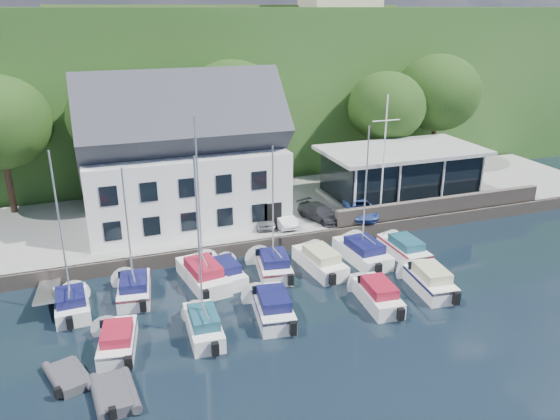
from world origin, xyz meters
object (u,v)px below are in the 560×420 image
Objects in this scene: dinghy_0 at (68,375)px; boat_r2_4 at (429,278)px; dinghy_1 at (114,392)px; flagpole at (384,158)px; boat_r1_4 at (273,208)px; boat_r2_2 at (272,304)px; boat_r2_0 at (117,338)px; boat_r1_7 at (404,246)px; harbor_building at (183,164)px; boat_r2_1 at (200,258)px; car_white at (281,216)px; boat_r2_3 at (377,292)px; club_pavilion at (400,172)px; boat_r1_6 at (365,195)px; car_dgrey at (320,212)px; boat_r1_2 at (200,212)px; boat_r1_5 at (320,259)px; car_blue at (360,207)px; boat_r1_0 at (62,243)px; boat_r1_1 at (128,230)px; boat_r1_3 at (224,270)px; car_silver at (262,217)px.

boat_r2_4 is at bearing -13.10° from dinghy_0.
flagpole is at bearing 27.33° from dinghy_1.
boat_r1_4 reaches higher than dinghy_1.
boat_r1_4 is 6.38m from boat_r2_2.
boat_r1_7 is at bearing 23.47° from boat_r2_0.
harbor_building is at bearing 123.46° from boat_r1_4.
car_white is at bearing 55.47° from boat_r2_1.
harbor_building reaches higher than boat_r2_3.
harbor_building is 1.62× the size of boat_r1_4.
club_pavilion reaches higher than dinghy_0.
flagpole is 1.00× the size of boat_r1_6.
car_dgrey is (9.42, -3.36, -3.77)m from harbor_building.
boat_r1_2 reaches higher than boat_r2_4.
car_dgrey is 6.40m from boat_r1_5.
boat_r1_0 is (-20.88, -5.83, 2.57)m from car_blue.
boat_r1_2 is 1.41× the size of boat_r1_5.
club_pavilion is 3.32× the size of car_blue.
boat_r1_5 is (0.52, -5.97, -0.85)m from car_white.
club_pavilion is 14.28m from boat_r1_5.
boat_r1_0 is (-22.27, -5.18, -1.36)m from flagpole.
boat_r1_1 reaches higher than boat_r2_3.
boat_r1_5 is 6.24m from boat_r1_7.
car_blue is at bearing 11.47° from dinghy_0.
car_blue is 21.83m from boat_r1_0.
boat_r1_6 is at bearing 116.28° from boat_r2_4.
boat_r1_1 is 4.20m from boat_r1_2.
boat_r1_1 is 6.57m from boat_r1_3.
boat_r2_4 is at bearing -15.03° from boat_r1_0.
boat_r2_0 is at bearing -176.61° from boat_r2_3.
boat_r2_2 is 9.85m from boat_r2_4.
boat_r1_0 is at bearing 125.14° from boat_r2_0.
boat_r1_6 reaches higher than car_dgrey.
boat_r1_2 reaches higher than boat_r1_0.
car_silver is at bearing 110.23° from boat_r2_3.
flagpole reaches higher than boat_r2_4.
boat_r1_1 is 1.58× the size of boat_r1_3.
harbor_building is at bearing 162.97° from flagpole.
car_blue is at bearing 154.93° from flagpole.
car_silver is at bearing 162.21° from car_white.
dinghy_1 is (-24.49, -17.23, -2.69)m from club_pavilion.
car_dgrey is at bearing 88.41° from boat_r2_3.
car_white is 0.44× the size of boat_r1_1.
boat_r2_3 is at bearing 1.40° from boat_r2_1.
dinghy_0 is at bearing -163.56° from boat_r1_7.
boat_r1_6 is 1.44× the size of boat_r1_7.
flagpole reaches higher than boat_r2_2.
harbor_building reaches higher than boat_r1_2.
boat_r1_1 is (-22.78, -8.35, 1.23)m from club_pavilion.
boat_r2_0 is (-15.50, -10.63, -0.90)m from car_dgrey.
boat_r2_4 is (3.76, 0.42, 0.05)m from boat_r2_3.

